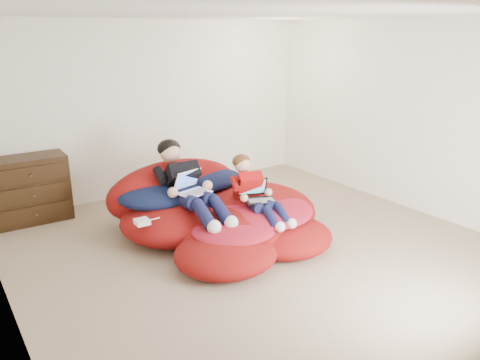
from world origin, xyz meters
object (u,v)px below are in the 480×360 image
at_px(older_boy, 185,180).
at_px(laptop_white, 191,187).
at_px(beanbag_pile, 219,213).
at_px(younger_boy, 254,189).
at_px(dresser, 29,189).
at_px(laptop_black, 257,194).

relative_size(older_boy, laptop_white, 3.43).
relative_size(beanbag_pile, younger_boy, 2.41).
relative_size(younger_boy, laptop_white, 2.42).
xyz_separation_m(older_boy, laptop_white, (0.00, -0.14, -0.04)).
relative_size(dresser, laptop_white, 2.31).
height_order(laptop_white, laptop_black, laptop_white).
bearing_deg(older_boy, laptop_white, -90.00).
bearing_deg(laptop_black, younger_boy, 90.00).
distance_m(beanbag_pile, laptop_black, 0.56).
bearing_deg(dresser, beanbag_pile, -43.75).
relative_size(beanbag_pile, older_boy, 1.70).
height_order(older_boy, younger_boy, older_boy).
bearing_deg(laptop_white, dresser, 130.94).
relative_size(dresser, younger_boy, 0.95).
bearing_deg(laptop_black, older_boy, 135.81).
bearing_deg(younger_boy, beanbag_pile, 127.14).
height_order(beanbag_pile, laptop_white, laptop_white).
height_order(younger_boy, laptop_white, younger_boy).
bearing_deg(older_boy, laptop_black, -44.19).
distance_m(dresser, beanbag_pile, 2.46).
distance_m(older_boy, laptop_white, 0.15).
bearing_deg(younger_boy, older_boy, 138.54).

